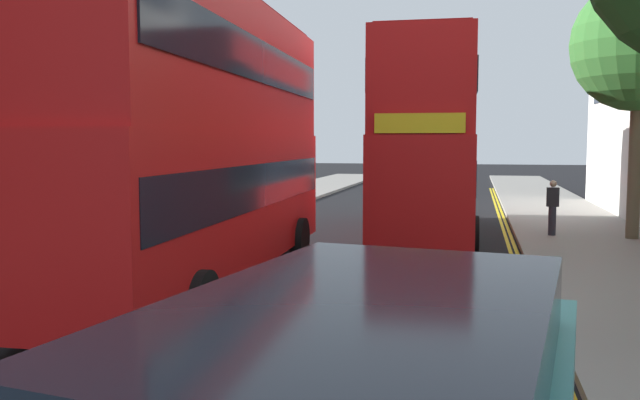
% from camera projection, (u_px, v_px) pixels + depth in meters
% --- Properties ---
extents(sidewalk_right, '(4.00, 80.00, 0.14)m').
position_uv_depth(sidewalk_right, '(610.00, 259.00, 15.86)').
color(sidewalk_right, gray).
rests_on(sidewalk_right, ground).
extents(sidewalk_left, '(4.00, 80.00, 0.14)m').
position_uv_depth(sidewalk_left, '(121.00, 241.00, 18.82)').
color(sidewalk_left, gray).
rests_on(sidewalk_left, ground).
extents(kerb_line_outer, '(0.10, 56.00, 0.01)m').
position_uv_depth(kerb_line_outer, '(525.00, 274.00, 14.40)').
color(kerb_line_outer, yellow).
rests_on(kerb_line_outer, ground).
extents(kerb_line_inner, '(0.10, 56.00, 0.01)m').
position_uv_depth(kerb_line_inner, '(518.00, 274.00, 14.44)').
color(kerb_line_inner, yellow).
rests_on(kerb_line_inner, ground).
extents(double_decker_bus_away, '(3.15, 10.90, 5.64)m').
position_uv_depth(double_decker_bus_away, '(199.00, 134.00, 12.79)').
color(double_decker_bus_away, red).
rests_on(double_decker_bus_away, ground).
extents(double_decker_bus_oncoming, '(3.02, 10.87, 5.64)m').
position_uv_depth(double_decker_bus_oncoming, '(429.00, 137.00, 19.87)').
color(double_decker_bus_oncoming, red).
rests_on(double_decker_bus_oncoming, ground).
extents(pedestrian_far, '(0.34, 0.22, 1.62)m').
position_uv_depth(pedestrian_far, '(553.00, 207.00, 19.39)').
color(pedestrian_far, '#2D2D38').
rests_on(pedestrian_far, sidewalk_right).
extents(street_tree_mid, '(3.73, 3.73, 7.32)m').
position_uv_depth(street_tree_mid, '(640.00, 45.00, 18.34)').
color(street_tree_mid, '#6B6047').
rests_on(street_tree_mid, sidewalk_right).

